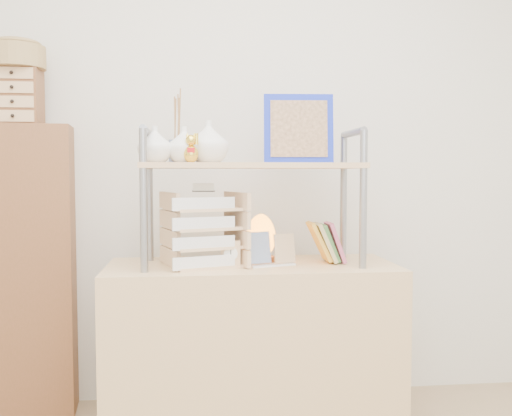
{
  "coord_description": "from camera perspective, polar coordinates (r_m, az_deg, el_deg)",
  "views": [
    {
      "loc": [
        -0.24,
        -1.15,
        1.13
      ],
      "look_at": [
        0.02,
        1.2,
        0.99
      ],
      "focal_mm": 40.0,
      "sensor_mm": 36.0,
      "label": 1
    }
  ],
  "objects": [
    {
      "name": "desk",
      "position": [
        2.48,
        -0.41,
        -14.23
      ],
      "size": [
        1.2,
        0.5,
        0.75
      ],
      "primitive_type": "cube",
      "color": "tan",
      "rests_on": "ground"
    },
    {
      "name": "cabinet",
      "position": [
        2.87,
        -22.23,
        -5.9
      ],
      "size": [
        0.47,
        0.28,
        1.35
      ],
      "primitive_type": "cube",
      "rotation": [
        0.0,
        0.0,
        0.09
      ],
      "color": "brown",
      "rests_on": "ground"
    },
    {
      "name": "postcard_stand",
      "position": [
        2.35,
        1.6,
        -4.83
      ],
      "size": [
        0.2,
        0.11,
        0.14
      ],
      "color": "white",
      "rests_on": "desk"
    },
    {
      "name": "woven_basket",
      "position": [
        2.86,
        -22.8,
        13.71
      ],
      "size": [
        0.25,
        0.25,
        0.1
      ],
      "primitive_type": "cylinder",
      "color": "olive",
      "rests_on": "drawer_chest"
    },
    {
      "name": "desk_clock",
      "position": [
        2.29,
        -2.57,
        -4.64
      ],
      "size": [
        0.08,
        0.04,
        0.11
      ],
      "color": "tan",
      "rests_on": "desk"
    },
    {
      "name": "letter_tray",
      "position": [
        2.34,
        -5.27,
        -2.53
      ],
      "size": [
        0.34,
        0.34,
        0.34
      ],
      "color": "tan",
      "rests_on": "desk"
    },
    {
      "name": "salt_lamp",
      "position": [
        2.43,
        0.5,
        -2.99
      ],
      "size": [
        0.14,
        0.13,
        0.21
      ],
      "color": "brown",
      "rests_on": "desk"
    },
    {
      "name": "drawer_chest",
      "position": [
        2.83,
        -22.73,
        10.23
      ],
      "size": [
        0.2,
        0.16,
        0.25
      ],
      "color": "brown",
      "rests_on": "cabinet"
    },
    {
      "name": "hutch",
      "position": [
        2.37,
        -2.69,
        4.94
      ],
      "size": [
        0.91,
        0.34,
        0.72
      ],
      "color": "gray",
      "rests_on": "desk"
    }
  ]
}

